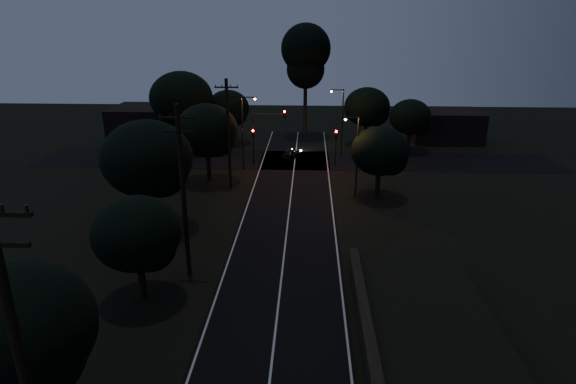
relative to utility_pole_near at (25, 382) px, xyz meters
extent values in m
cube|color=black|center=(6.00, 24.00, -6.24)|extent=(8.00, 70.00, 0.02)
cube|color=black|center=(6.00, 44.00, -6.24)|extent=(60.00, 8.00, 0.02)
cube|color=beige|center=(6.00, 24.00, -6.22)|extent=(0.12, 70.00, 0.01)
cube|color=beige|center=(2.25, 24.00, -6.22)|extent=(0.12, 70.00, 0.01)
cube|color=beige|center=(9.75, 24.00, -6.22)|extent=(0.12, 70.00, 0.01)
cylinder|color=black|center=(0.00, 17.00, -0.75)|extent=(0.30, 0.30, 11.00)
cube|color=black|center=(0.00, 17.00, 3.95)|extent=(2.20, 0.12, 0.12)
cube|color=black|center=(0.00, 17.00, 3.15)|extent=(1.80, 0.12, 0.12)
cylinder|color=black|center=(0.00, 34.00, -1.00)|extent=(0.30, 0.30, 10.50)
cube|color=black|center=(0.00, 34.00, 3.45)|extent=(2.20, 0.12, 0.12)
cube|color=black|center=(0.00, 34.00, 2.65)|extent=(1.80, 0.12, 0.12)
ellipsoid|color=black|center=(-3.00, 4.00, -1.31)|extent=(5.88, 5.88, 5.00)
sphere|color=black|center=(-1.97, 3.41, -1.89)|extent=(3.53, 3.53, 3.53)
cylinder|color=black|center=(-2.00, 14.00, -5.07)|extent=(0.44, 0.44, 2.35)
ellipsoid|color=black|center=(-2.00, 14.00, -2.02)|extent=(4.99, 4.99, 4.24)
sphere|color=black|center=(-1.13, 13.50, -2.52)|extent=(3.00, 3.00, 3.00)
cylinder|color=black|center=(-4.50, 24.00, -4.66)|extent=(0.44, 0.44, 3.16)
ellipsoid|color=black|center=(-4.50, 24.00, -0.52)|extent=(6.83, 6.83, 5.80)
sphere|color=black|center=(-3.31, 23.32, -1.20)|extent=(4.10, 4.10, 4.10)
cylinder|color=black|center=(-2.50, 36.00, -4.79)|extent=(0.44, 0.44, 2.90)
ellipsoid|color=black|center=(-2.50, 36.00, -1.02)|extent=(6.19, 6.19, 5.26)
sphere|color=black|center=(-1.42, 35.38, -1.64)|extent=(3.71, 3.71, 3.71)
cylinder|color=black|center=(-3.00, 52.00, -4.96)|extent=(0.44, 0.44, 2.57)
ellipsoid|color=black|center=(-3.00, 52.00, -1.60)|extent=(5.51, 5.51, 4.69)
sphere|color=black|center=(-2.03, 51.45, -2.16)|extent=(3.31, 3.31, 3.31)
cylinder|color=black|center=(-8.00, 48.00, -4.43)|extent=(0.44, 0.44, 3.63)
ellipsoid|color=black|center=(-8.00, 48.00, 0.26)|extent=(7.65, 7.65, 6.50)
sphere|color=black|center=(-6.66, 47.24, -0.51)|extent=(4.59, 4.59, 4.59)
cylinder|color=black|center=(15.00, 52.00, -4.88)|extent=(0.44, 0.44, 2.73)
ellipsoid|color=black|center=(15.00, 52.00, -1.31)|extent=(5.88, 5.88, 5.00)
sphere|color=black|center=(16.03, 51.41, -1.90)|extent=(3.53, 3.53, 3.53)
cylinder|color=black|center=(20.00, 49.00, -5.06)|extent=(0.44, 0.44, 2.37)
ellipsoid|color=black|center=(20.00, 49.00, -1.98)|extent=(5.06, 5.06, 4.30)
sphere|color=black|center=(20.89, 48.49, -2.48)|extent=(3.04, 3.04, 3.04)
cylinder|color=black|center=(14.00, 32.00, -5.02)|extent=(0.44, 0.44, 2.44)
ellipsoid|color=black|center=(14.00, 32.00, -1.86)|extent=(5.18, 5.18, 4.40)
sphere|color=black|center=(14.91, 31.48, -2.38)|extent=(3.11, 3.11, 3.11)
cylinder|color=black|center=(7.00, 57.00, -2.07)|extent=(0.50, 0.50, 8.35)
sphere|color=black|center=(7.00, 57.00, 5.60)|extent=(6.68, 6.68, 6.68)
sphere|color=black|center=(7.00, 57.00, 2.87)|extent=(5.16, 5.16, 5.16)
cube|color=black|center=(-14.00, 54.00, -4.05)|extent=(10.00, 8.00, 4.40)
cube|color=black|center=(26.00, 55.00, -4.25)|extent=(9.00, 7.00, 4.00)
cylinder|color=black|center=(1.40, 42.00, -4.65)|extent=(0.12, 0.12, 3.20)
cube|color=black|center=(1.40, 42.00, -2.60)|extent=(0.28, 0.22, 0.90)
sphere|color=#FF0705|center=(1.40, 41.87, -2.30)|extent=(0.22, 0.22, 0.22)
cylinder|color=black|center=(10.60, 42.00, -4.65)|extent=(0.12, 0.12, 3.20)
cube|color=black|center=(10.60, 42.00, -2.60)|extent=(0.28, 0.22, 0.90)
sphere|color=#FF0705|center=(10.60, 41.87, -2.30)|extent=(0.22, 0.22, 0.22)
cylinder|color=black|center=(1.40, 42.00, -3.75)|extent=(0.12, 0.12, 5.00)
cube|color=black|center=(4.90, 42.00, -0.45)|extent=(0.28, 0.22, 0.90)
sphere|color=#FF0705|center=(4.90, 41.87, -0.15)|extent=(0.22, 0.22, 0.22)
cube|color=black|center=(3.15, 42.00, -0.45)|extent=(3.50, 0.08, 0.08)
cylinder|color=black|center=(0.50, 40.00, -2.25)|extent=(0.16, 0.16, 8.00)
cube|color=black|center=(1.20, 40.00, 1.65)|extent=(1.40, 0.10, 0.10)
cube|color=black|center=(1.90, 40.00, 1.60)|extent=(0.35, 0.22, 0.12)
sphere|color=orange|center=(1.90, 40.00, 1.50)|extent=(0.26, 0.26, 0.26)
cylinder|color=black|center=(11.50, 46.00, -2.25)|extent=(0.16, 0.16, 8.00)
cube|color=black|center=(10.80, 46.00, 1.65)|extent=(1.40, 0.10, 0.10)
cube|color=black|center=(10.10, 46.00, 1.60)|extent=(0.35, 0.22, 0.12)
sphere|color=orange|center=(10.10, 46.00, 1.50)|extent=(0.26, 0.26, 0.26)
cylinder|color=black|center=(12.00, 32.00, -2.50)|extent=(0.16, 0.16, 7.50)
cube|color=black|center=(11.40, 32.00, 1.15)|extent=(1.20, 0.10, 0.10)
cube|color=black|center=(10.80, 32.00, 1.10)|extent=(0.35, 0.22, 0.12)
sphere|color=orange|center=(10.80, 32.00, 1.00)|extent=(0.26, 0.26, 0.26)
imported|color=black|center=(5.51, 44.92, -5.68)|extent=(2.47, 3.59, 1.13)
camera|label=1|loc=(7.64, -10.24, 9.31)|focal=30.00mm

